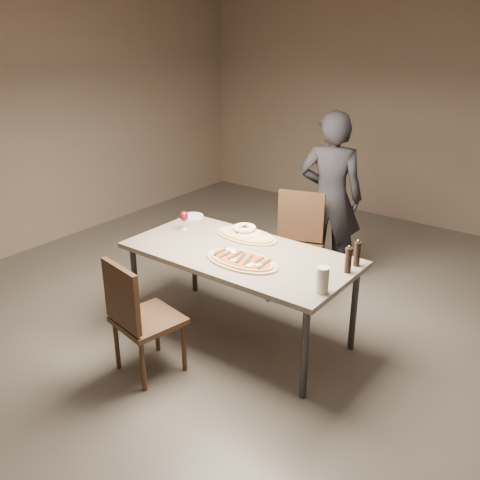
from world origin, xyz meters
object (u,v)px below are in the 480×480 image
Objects in this scene: pepper_mill_left at (348,260)px; carafe at (322,280)px; chair_near at (137,313)px; chair_far at (297,239)px; dining_table at (240,259)px; zucchini_pizza at (241,260)px; ham_pizza at (246,235)px; diner at (330,198)px; bread_basket at (244,229)px.

carafe is at bearing -90.00° from pepper_mill_left.
chair_far reaches higher than chair_near.
zucchini_pizza reaches higher than dining_table.
ham_pizza is 0.59× the size of chair_far.
dining_table is 0.95m from chair_far.
zucchini_pizza is 0.67× the size of chair_near.
chair_far is 0.58× the size of diner.
zucchini_pizza is 0.57m from bread_basket.
pepper_mill_left is (0.71, 0.32, 0.08)m from zucchini_pizza.
zucchini_pizza reaches higher than ham_pizza.
diner reaches higher than chair_far.
carafe is 0.19× the size of chair_far.
bread_basket is 0.21× the size of chair_near.
diner reaches higher than dining_table.
diner is at bearing 97.56° from ham_pizza.
diner is (0.30, 2.24, 0.33)m from chair_near.
zucchini_pizza is at bearing 81.61° from chair_far.
zucchini_pizza is 3.13× the size of bread_basket.
chair_near is (-0.26, -0.86, -0.18)m from dining_table.
bread_basket is at bearing 121.50° from dining_table.
zucchini_pizza is 1.07× the size of ham_pizza.
bread_basket is at bearing 152.70° from carafe.
chair_near reaches higher than dining_table.
dining_table is at bearing -45.93° from ham_pizza.
pepper_mill_left reaches higher than dining_table.
chair_far is at bearing 81.23° from zucchini_pizza.
bread_basket reaches higher than zucchini_pizza.
dining_table is 1.40m from diner.
pepper_mill_left is 0.12× the size of diner.
chair_far is at bearing 138.71° from pepper_mill_left.
bread_basket is 1.09m from diner.
zucchini_pizza is 0.85m from chair_near.
ham_pizza is 0.63× the size of chair_near.
ham_pizza is at bearing 104.52° from zucchini_pizza.
dining_table is 0.20m from zucchini_pizza.
zucchini_pizza is at bearing 70.47° from diner.
zucchini_pizza is at bearing 72.49° from chair_near.
chair_far is at bearing 92.77° from dining_table.
chair_near is 2.29m from diner.
pepper_mill_left is 1.45m from diner.
bread_basket is at bearing 97.96° from chair_near.
chair_far reaches higher than dining_table.
chair_far is (-0.88, 0.77, -0.31)m from pepper_mill_left.
chair_far is (0.10, 0.66, -0.23)m from ham_pizza.
diner reaches higher than chair_near.
zucchini_pizza is 0.50m from ham_pizza.
chair_near is 0.54× the size of diner.
carafe is at bearing -13.89° from dining_table.
bread_basket is at bearing 157.15° from ham_pizza.
zucchini_pizza is 0.78m from pepper_mill_left.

